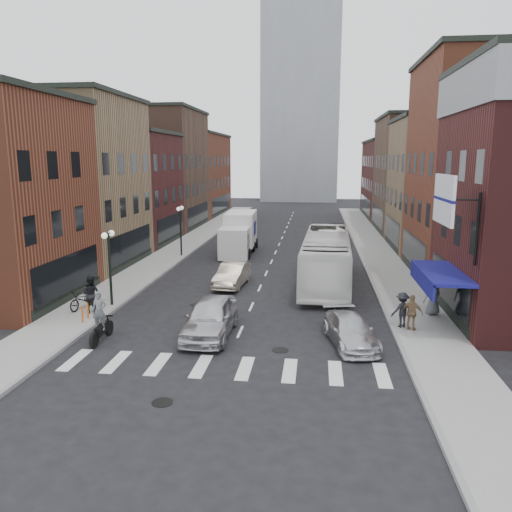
{
  "coord_description": "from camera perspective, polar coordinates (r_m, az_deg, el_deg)",
  "views": [
    {
      "loc": [
        3.35,
        -20.58,
        7.82
      ],
      "look_at": [
        0.29,
        4.74,
        2.84
      ],
      "focal_mm": 35.0,
      "sensor_mm": 36.0,
      "label": 1
    }
  ],
  "objects": [
    {
      "name": "ground",
      "position": [
        22.27,
        -2.22,
        -9.52
      ],
      "size": [
        160.0,
        160.0,
        0.0
      ],
      "primitive_type": "plane",
      "color": "black",
      "rests_on": "ground"
    },
    {
      "name": "sidewalk_left",
      "position": [
        44.87,
        -8.52,
        0.98
      ],
      "size": [
        3.0,
        74.0,
        0.15
      ],
      "primitive_type": "cube",
      "color": "gray",
      "rests_on": "ground"
    },
    {
      "name": "sidewalk_right",
      "position": [
        43.58,
        13.57,
        0.5
      ],
      "size": [
        3.0,
        74.0,
        0.15
      ],
      "primitive_type": "cube",
      "color": "gray",
      "rests_on": "ground"
    },
    {
      "name": "curb_left",
      "position": [
        44.51,
        -6.66,
        0.85
      ],
      "size": [
        0.2,
        74.0,
        0.16
      ],
      "primitive_type": "cube",
      "color": "gray",
      "rests_on": "ground"
    },
    {
      "name": "curb_right",
      "position": [
        43.44,
        11.6,
        0.45
      ],
      "size": [
        0.2,
        74.0,
        0.16
      ],
      "primitive_type": "cube",
      "color": "gray",
      "rests_on": "ground"
    },
    {
      "name": "crosswalk_stripes",
      "position": [
        19.53,
        -3.65,
        -12.58
      ],
      "size": [
        12.0,
        2.2,
        0.01
      ],
      "primitive_type": "cube",
      "color": "silver",
      "rests_on": "ground"
    },
    {
      "name": "bldg_left_mid_a",
      "position": [
        39.18,
        -21.24,
        7.87
      ],
      "size": [
        10.3,
        10.2,
        12.3
      ],
      "color": "olive",
      "rests_on": "ground"
    },
    {
      "name": "bldg_left_mid_b",
      "position": [
        48.28,
        -15.58,
        7.48
      ],
      "size": [
        10.3,
        10.2,
        10.3
      ],
      "color": "#441818",
      "rests_on": "ground"
    },
    {
      "name": "bldg_left_far_a",
      "position": [
        58.54,
        -11.53,
        9.69
      ],
      "size": [
        10.3,
        12.2,
        13.3
      ],
      "color": "#4C3126",
      "rests_on": "ground"
    },
    {
      "name": "bldg_left_far_b",
      "position": [
        71.99,
        -7.97,
        9.22
      ],
      "size": [
        10.3,
        16.2,
        11.3
      ],
      "color": "brown",
      "rests_on": "ground"
    },
    {
      "name": "bldg_right_mid_a",
      "position": [
        36.49,
        25.84,
        8.91
      ],
      "size": [
        10.3,
        10.2,
        14.3
      ],
      "color": "brown",
      "rests_on": "ground"
    },
    {
      "name": "bldg_right_mid_b",
      "position": [
        46.12,
        21.71,
        7.58
      ],
      "size": [
        10.3,
        10.2,
        11.3
      ],
      "color": "olive",
      "rests_on": "ground"
    },
    {
      "name": "bldg_right_far_a",
      "position": [
        56.81,
        18.95,
        8.78
      ],
      "size": [
        10.3,
        12.2,
        12.3
      ],
      "color": "#4C3126",
      "rests_on": "ground"
    },
    {
      "name": "bldg_right_far_b",
      "position": [
        70.59,
        16.57,
        8.43
      ],
      "size": [
        10.3,
        16.2,
        10.3
      ],
      "color": "#441818",
      "rests_on": "ground"
    },
    {
      "name": "awning_blue",
      "position": [
        24.3,
        20.0,
        -1.97
      ],
      "size": [
        1.8,
        5.0,
        0.78
      ],
      "color": "navy",
      "rests_on": "ground"
    },
    {
      "name": "billboard_sign",
      "position": [
        21.78,
        20.91,
        5.89
      ],
      "size": [
        1.52,
        3.0,
        3.7
      ],
      "color": "black",
      "rests_on": "ground"
    },
    {
      "name": "distant_tower",
      "position": [
        100.12,
        5.22,
        20.88
      ],
      "size": [
        14.0,
        14.0,
        50.0
      ],
      "primitive_type": "cube",
      "color": "#9399A0",
      "rests_on": "ground"
    },
    {
      "name": "streetlamp_near",
      "position": [
        27.27,
        -16.44,
        0.22
      ],
      "size": [
        0.32,
        1.22,
        4.11
      ],
      "color": "black",
      "rests_on": "ground"
    },
    {
      "name": "streetlamp_far",
      "position": [
        40.35,
        -8.63,
        3.94
      ],
      "size": [
        0.32,
        1.22,
        4.11
      ],
      "color": "black",
      "rests_on": "ground"
    },
    {
      "name": "bike_rack",
      "position": [
        25.52,
        -18.95,
        -6.12
      ],
      "size": [
        0.08,
        0.68,
        0.8
      ],
      "color": "#D8590C",
      "rests_on": "sidewalk_left"
    },
    {
      "name": "box_truck",
      "position": [
        41.78,
        -1.94,
        2.57
      ],
      "size": [
        2.58,
        7.83,
        3.37
      ],
      "rotation": [
        0.0,
        0.0,
        0.04
      ],
      "color": "silver",
      "rests_on": "ground"
    },
    {
      "name": "motorcycle_rider",
      "position": [
        22.67,
        -17.38,
        -6.82
      ],
      "size": [
        0.67,
        2.22,
        2.26
      ],
      "rotation": [
        0.0,
        0.0,
        0.14
      ],
      "color": "black",
      "rests_on": "ground"
    },
    {
      "name": "transit_bus",
      "position": [
        31.67,
        8.04,
        -0.25
      ],
      "size": [
        3.24,
        12.13,
        3.35
      ],
      "primitive_type": "imported",
      "rotation": [
        0.0,
        0.0,
        -0.04
      ],
      "color": "white",
      "rests_on": "ground"
    },
    {
      "name": "sedan_left_near",
      "position": [
        22.57,
        -5.25,
        -6.98
      ],
      "size": [
        2.04,
        5.01,
        1.7
      ],
      "primitive_type": "imported",
      "rotation": [
        0.0,
        0.0,
        -0.01
      ],
      "color": "silver",
      "rests_on": "ground"
    },
    {
      "name": "sedan_left_far",
      "position": [
        31.12,
        -2.72,
        -2.17
      ],
      "size": [
        1.87,
        4.44,
        1.42
      ],
      "primitive_type": "imported",
      "rotation": [
        0.0,
        0.0,
        -0.09
      ],
      "color": "beige",
      "rests_on": "ground"
    },
    {
      "name": "curb_car",
      "position": [
        21.86,
        10.73,
        -8.4
      ],
      "size": [
        2.59,
        4.5,
        1.23
      ],
      "primitive_type": "imported",
      "rotation": [
        0.0,
        0.0,
        0.22
      ],
      "color": "silver",
      "rests_on": "ground"
    },
    {
      "name": "parked_bicycle",
      "position": [
        27.5,
        -19.2,
        -4.67
      ],
      "size": [
        1.06,
        2.05,
        1.03
      ],
      "primitive_type": "imported",
      "rotation": [
        0.0,
        0.0,
        -0.2
      ],
      "color": "black",
      "rests_on": "sidewalk_left"
    },
    {
      "name": "ped_left_solo",
      "position": [
        26.54,
        -18.34,
        -4.15
      ],
      "size": [
        1.02,
        0.69,
        1.94
      ],
      "primitive_type": "imported",
      "rotation": [
        0.0,
        0.0,
        2.98
      ],
      "color": "black",
      "rests_on": "sidewalk_left"
    },
    {
      "name": "ped_right_a",
      "position": [
        24.1,
        16.37,
        -5.92
      ],
      "size": [
        1.18,
        0.9,
        1.65
      ],
      "primitive_type": "imported",
      "rotation": [
        0.0,
        0.0,
        3.54
      ],
      "color": "black",
      "rests_on": "sidewalk_right"
    },
    {
      "name": "ped_right_b",
      "position": [
        23.8,
        17.41,
        -6.19
      ],
      "size": [
        1.08,
        0.84,
        1.65
      ],
      "primitive_type": "imported",
      "rotation": [
        0.0,
        0.0,
        2.71
      ],
      "color": "olive",
      "rests_on": "sidewalk_right"
    },
    {
      "name": "ped_right_c",
      "position": [
        26.45,
        19.58,
        -4.29
      ],
      "size": [
        1.12,
        0.96,
        1.93
      ],
      "primitive_type": "imported",
      "rotation": [
        0.0,
        0.0,
        3.58
      ],
      "color": "slate",
      "rests_on": "sidewalk_right"
    }
  ]
}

